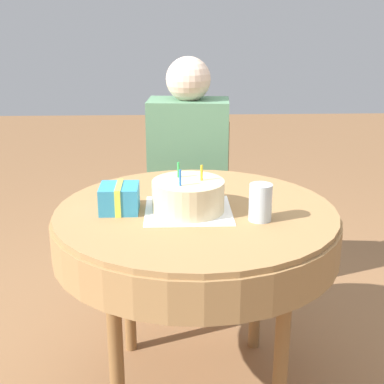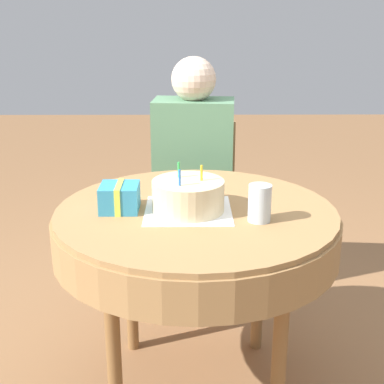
% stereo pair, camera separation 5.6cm
% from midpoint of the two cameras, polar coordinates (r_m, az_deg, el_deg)
% --- Properties ---
extents(dining_table, '(1.02, 1.02, 0.76)m').
position_cam_midpoint_polar(dining_table, '(1.93, -0.43, -4.38)').
color(dining_table, '#9E7547').
rests_on(dining_table, ground_plane).
extents(chair, '(0.49, 0.49, 0.88)m').
position_cam_midpoint_polar(chair, '(2.81, -0.85, -0.93)').
color(chair, '#A37A4C').
rests_on(chair, ground_plane).
extents(person, '(0.41, 0.36, 1.23)m').
position_cam_midpoint_polar(person, '(2.65, -1.00, 3.62)').
color(person, beige).
rests_on(person, ground_plane).
extents(napkin, '(0.30, 0.30, 0.00)m').
position_cam_midpoint_polar(napkin, '(1.88, -1.25, -1.98)').
color(napkin, white).
rests_on(napkin, dining_table).
extents(birthday_cake, '(0.25, 0.25, 0.16)m').
position_cam_midpoint_polar(birthday_cake, '(1.86, -1.27, -0.39)').
color(birthday_cake, beige).
rests_on(birthday_cake, dining_table).
extents(drinking_glass, '(0.08, 0.08, 0.13)m').
position_cam_midpoint_polar(drinking_glass, '(1.78, 6.43, -1.11)').
color(drinking_glass, silver).
rests_on(drinking_glass, dining_table).
extents(gift_box, '(0.13, 0.14, 0.10)m').
position_cam_midpoint_polar(gift_box, '(1.88, -8.59, -0.67)').
color(gift_box, teal).
rests_on(gift_box, dining_table).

